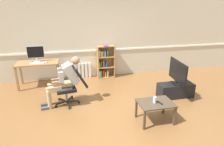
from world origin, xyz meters
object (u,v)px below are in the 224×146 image
tv_stand (175,90)px  coffee_table (155,105)px  spare_remote (160,103)px  computer_mouse (46,62)px  keyboard (37,63)px  imac_monitor (36,53)px  person_seated (64,80)px  computer_desk (38,66)px  radiator (79,71)px  office_chair (72,84)px  drinking_glass (155,100)px  tv_screen (178,72)px  bookshelf (105,62)px

tv_stand → coffee_table: coffee_table is taller
tv_stand → spare_remote: bearing=-134.3°
computer_mouse → keyboard: bearing=-175.4°
imac_monitor → person_seated: 1.71m
computer_desk → tv_stand: 4.05m
imac_monitor → radiator: (1.26, 0.31, -0.77)m
radiator → spare_remote: 3.38m
imac_monitor → office_chair: imac_monitor is taller
office_chair → drinking_glass: bearing=44.8°
tv_screen → coffee_table: size_ratio=1.33×
keyboard → bookshelf: bookshelf is taller
imac_monitor → tv_stand: (3.71, -1.72, -0.84)m
imac_monitor → keyboard: bearing=-82.8°
computer_desk → bookshelf: size_ratio=1.08×
coffee_table → spare_remote: size_ratio=4.84×
computer_mouse → radiator: computer_mouse is taller
coffee_table → drinking_glass: size_ratio=5.45×
office_chair → drinking_glass: size_ratio=7.14×
imac_monitor → tv_screen: imac_monitor is taller
bookshelf → person_seated: person_seated is taller
person_seated → radiator: bearing=157.6°
computer_mouse → coffee_table: 3.46m
spare_remote → keyboard: bearing=-60.0°
computer_mouse → drinking_glass: (2.34, -2.49, -0.26)m
bookshelf → tv_screen: size_ratio=1.17×
computer_mouse → computer_desk: bearing=154.2°
radiator → person_seated: 1.88m
tv_stand → coffee_table: size_ratio=1.31×
keyboard → computer_mouse: size_ratio=3.99×
keyboard → tv_screen: (3.68, -1.50, -0.06)m
office_chair → tv_screen: bearing=76.3°
computer_mouse → office_chair: (0.71, -1.24, -0.25)m
coffee_table → office_chair: bearing=143.3°
computer_desk → office_chair: office_chair is taller
computer_desk → computer_mouse: size_ratio=12.13×
computer_desk → tv_stand: (3.68, -1.64, -0.46)m
bookshelf → office_chair: 2.01m
imac_monitor → tv_stand: imac_monitor is taller
keyboard → coffee_table: keyboard is taller
keyboard → bookshelf: 2.17m
imac_monitor → drinking_glass: imac_monitor is taller
bookshelf → office_chair: bookshelf is taller
person_seated → spare_remote: (1.92, -1.26, -0.19)m
drinking_glass → computer_desk: bearing=134.8°
computer_desk → radiator: size_ratio=1.51×
radiator → tv_screen: bearing=-39.7°
computer_desk → bookshelf: bearing=7.8°
keyboard → office_chair: office_chair is taller
keyboard → tv_stand: keyboard is taller
radiator → coffee_table: bearing=-65.1°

